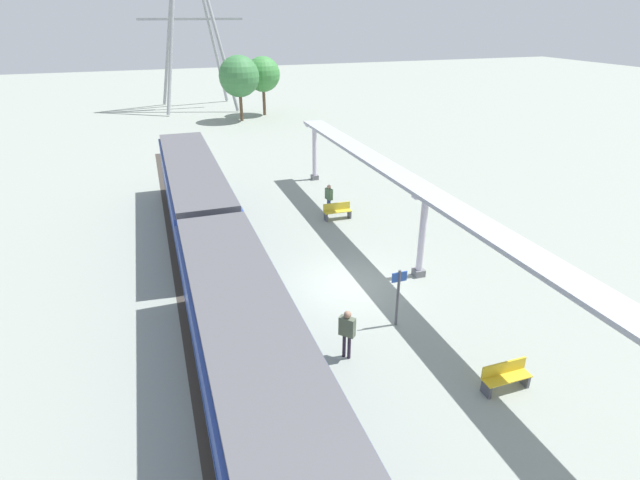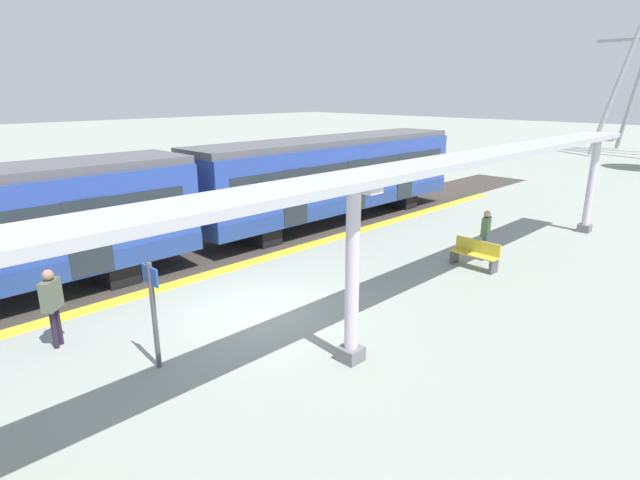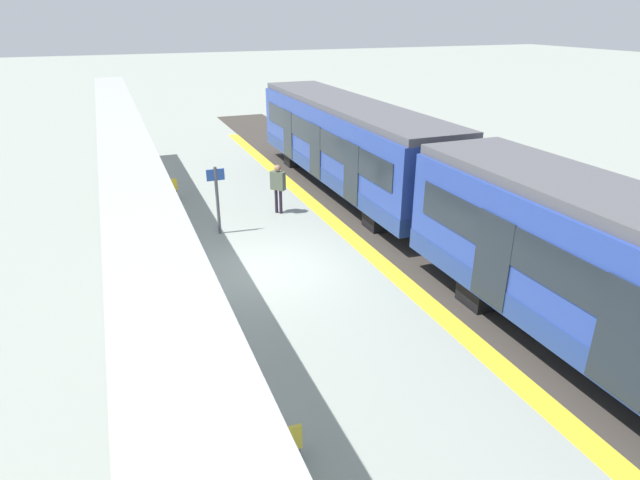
% 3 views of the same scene
% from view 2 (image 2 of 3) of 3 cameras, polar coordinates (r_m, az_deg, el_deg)
% --- Properties ---
extents(ground_plane, '(176.00, 176.00, 0.00)m').
position_cam_2_polar(ground_plane, '(12.73, -6.51, -8.16)').
color(ground_plane, gray).
extents(tactile_edge_strip, '(0.55, 35.48, 0.01)m').
position_cam_2_polar(tactile_edge_strip, '(15.23, -14.27, -4.33)').
color(tactile_edge_strip, gold).
rests_on(tactile_edge_strip, ground).
extents(trackbed, '(3.20, 47.48, 0.01)m').
position_cam_2_polar(trackbed, '(16.79, -17.61, -2.65)').
color(trackbed, '#38332D').
rests_on(trackbed, ground).
extents(train_far_carriage, '(2.65, 13.20, 3.48)m').
position_cam_2_polar(train_far_carriage, '(21.04, 1.45, 7.05)').
color(train_far_carriage, '#274098').
rests_on(train_far_carriage, ground).
extents(canopy_pillar_second, '(1.10, 0.44, 3.65)m').
position_cam_2_polar(canopy_pillar_second, '(9.82, 3.67, -4.03)').
color(canopy_pillar_second, slate).
rests_on(canopy_pillar_second, ground).
extents(canopy_pillar_third, '(1.10, 0.44, 3.65)m').
position_cam_2_polar(canopy_pillar_third, '(21.88, 28.35, 5.50)').
color(canopy_pillar_third, slate).
rests_on(canopy_pillar_third, ground).
extents(canopy_beam, '(1.20, 28.39, 0.16)m').
position_cam_2_polar(canopy_beam, '(9.33, 3.89, 6.84)').
color(canopy_beam, '#A8AAB2').
rests_on(canopy_beam, canopy_pillar_nearest).
extents(bench_near_end, '(1.51, 0.48, 0.86)m').
position_cam_2_polar(bench_near_end, '(16.34, 17.17, -1.51)').
color(bench_near_end, gold).
rests_on(bench_near_end, ground).
extents(platform_info_sign, '(0.56, 0.10, 2.20)m').
position_cam_2_polar(platform_info_sign, '(10.28, -18.37, -7.08)').
color(platform_info_sign, '#4C4C51').
rests_on(platform_info_sign, ground).
extents(passenger_waiting_near_edge, '(0.51, 0.53, 1.75)m').
position_cam_2_polar(passenger_waiting_near_edge, '(12.05, -28.11, -5.92)').
color(passenger_waiting_near_edge, '#251B2D').
rests_on(passenger_waiting_near_edge, ground).
extents(passenger_by_the_benches, '(0.33, 0.51, 1.65)m').
position_cam_2_polar(passenger_by_the_benches, '(17.01, 18.26, 1.16)').
color(passenger_by_the_benches, '#394A8D').
rests_on(passenger_by_the_benches, ground).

